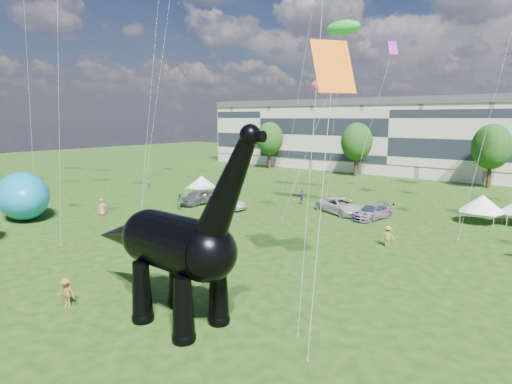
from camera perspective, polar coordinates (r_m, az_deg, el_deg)
The scene contains 15 objects.
ground at distance 25.22m, azimuth -16.08°, elevation -13.18°, with size 220.00×220.00×0.00m, color #16330C.
terrace_row at distance 80.06m, azimuth 18.66°, elevation 6.71°, with size 78.00×11.00×12.00m, color beige.
tree_far_left at distance 82.54m, azimuth 1.83°, elevation 7.50°, with size 5.20×5.20×9.44m.
tree_mid_left at distance 73.27m, azimuth 13.29°, elevation 6.94°, with size 5.20×5.20×9.44m.
tree_mid_right at distance 67.24m, azimuth 28.95°, elevation 5.74°, with size 5.20×5.20×9.44m.
dinosaur_sculpture at distance 20.88m, azimuth -11.24°, elevation -7.00°, with size 12.02×3.36×9.86m.
car_silver at distance 48.92m, azimuth -7.66°, elevation -0.66°, with size 1.98×4.93×1.68m, color #A3A4A8.
car_grey at distance 46.00m, azimuth -3.75°, elevation -1.45°, with size 1.47×4.22×1.39m, color slate.
car_white at distance 44.69m, azimuth 11.24°, elevation -1.82°, with size 2.66×5.77×1.60m, color silver.
car_dark at distance 42.97m, azimuth 15.24°, elevation -2.58°, with size 1.97×4.85×1.41m, color #595960.
gazebo_near at distance 44.82m, azimuth 27.94°, elevation -1.35°, with size 4.16×4.16×2.69m.
gazebo_left at distance 54.11m, azimuth -7.27°, elevation 1.37°, with size 3.96×3.96×2.54m.
inflatable_teal at distance 46.84m, azimuth -28.63°, elevation -0.44°, with size 7.38×4.61×4.61m, color #0E81AA.
visitors at distance 37.31m, azimuth 0.18°, elevation -3.88°, with size 52.22×39.12×1.83m.
kites at distance 42.17m, azimuth 19.25°, elevation 21.66°, with size 67.26×42.09×30.65m.
Camera 1 is at (19.16, -13.22, 9.72)m, focal length 30.00 mm.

